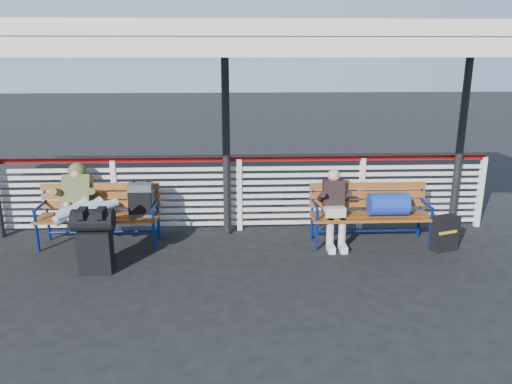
{
  "coord_description": "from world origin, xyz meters",
  "views": [
    {
      "loc": [
        1.92,
        -5.88,
        2.86
      ],
      "look_at": [
        2.23,
        1.0,
        0.9
      ],
      "focal_mm": 35.0,
      "sensor_mm": 36.0,
      "label": 1
    }
  ],
  "objects_px": {
    "companion_person": "(335,207)",
    "suitcase_side": "(445,233)",
    "traveler_man": "(81,205)",
    "bench_right": "(379,206)",
    "bench_left": "(115,206)",
    "luggage_stack": "(95,238)"
  },
  "relations": [
    {
      "from": "luggage_stack",
      "to": "companion_person",
      "type": "distance_m",
      "value": 3.46
    },
    {
      "from": "bench_right",
      "to": "companion_person",
      "type": "height_order",
      "value": "companion_person"
    },
    {
      "from": "bench_left",
      "to": "traveler_man",
      "type": "xyz_separation_m",
      "value": [
        -0.38,
        -0.34,
        0.12
      ]
    },
    {
      "from": "traveler_man",
      "to": "suitcase_side",
      "type": "height_order",
      "value": "traveler_man"
    },
    {
      "from": "companion_person",
      "to": "suitcase_side",
      "type": "relative_size",
      "value": 2.2
    },
    {
      "from": "companion_person",
      "to": "traveler_man",
      "type": "bearing_deg",
      "value": -177.37
    },
    {
      "from": "bench_left",
      "to": "suitcase_side",
      "type": "xyz_separation_m",
      "value": [
        4.92,
        -0.47,
        -0.35
      ]
    },
    {
      "from": "luggage_stack",
      "to": "bench_right",
      "type": "bearing_deg",
      "value": 11.64
    },
    {
      "from": "bench_left",
      "to": "companion_person",
      "type": "relative_size",
      "value": 1.57
    },
    {
      "from": "luggage_stack",
      "to": "bench_right",
      "type": "height_order",
      "value": "bench_right"
    },
    {
      "from": "bench_left",
      "to": "bench_right",
      "type": "relative_size",
      "value": 1.0
    },
    {
      "from": "suitcase_side",
      "to": "traveler_man",
      "type": "bearing_deg",
      "value": 159.8
    },
    {
      "from": "luggage_stack",
      "to": "bench_left",
      "type": "relative_size",
      "value": 0.49
    },
    {
      "from": "luggage_stack",
      "to": "companion_person",
      "type": "xyz_separation_m",
      "value": [
        3.35,
        0.86,
        0.12
      ]
    },
    {
      "from": "bench_left",
      "to": "companion_person",
      "type": "height_order",
      "value": "companion_person"
    },
    {
      "from": "luggage_stack",
      "to": "suitcase_side",
      "type": "xyz_separation_m",
      "value": [
        4.95,
        0.56,
        -0.22
      ]
    },
    {
      "from": "bench_left",
      "to": "traveler_man",
      "type": "bearing_deg",
      "value": -138.43
    },
    {
      "from": "luggage_stack",
      "to": "suitcase_side",
      "type": "distance_m",
      "value": 4.99
    },
    {
      "from": "bench_right",
      "to": "suitcase_side",
      "type": "relative_size",
      "value": 3.45
    },
    {
      "from": "bench_left",
      "to": "traveler_man",
      "type": "relative_size",
      "value": 1.1
    },
    {
      "from": "companion_person",
      "to": "suitcase_side",
      "type": "bearing_deg",
      "value": -10.54
    },
    {
      "from": "bench_left",
      "to": "bench_right",
      "type": "bearing_deg",
      "value": -2.34
    }
  ]
}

